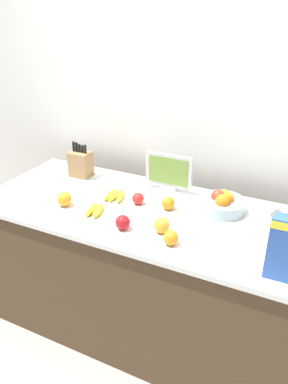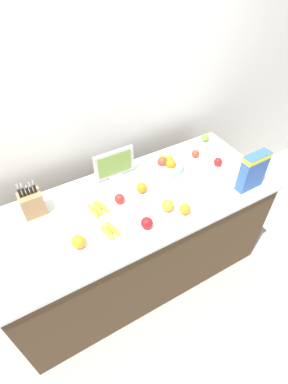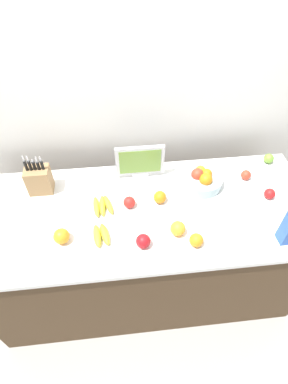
% 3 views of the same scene
% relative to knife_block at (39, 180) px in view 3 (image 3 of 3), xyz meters
% --- Properties ---
extents(ground_plane, '(14.00, 14.00, 0.00)m').
position_rel_knife_block_xyz_m(ground_plane, '(0.64, -0.24, -0.99)').
color(ground_plane, gray).
extents(wall_back, '(9.00, 0.06, 2.60)m').
position_rel_knife_block_xyz_m(wall_back, '(0.64, 0.39, 0.31)').
color(wall_back, silver).
rests_on(wall_back, ground_plane).
extents(counter, '(2.06, 0.84, 0.90)m').
position_rel_knife_block_xyz_m(counter, '(0.64, -0.24, -0.54)').
color(counter, '#4C3823').
rests_on(counter, ground_plane).
extents(knife_block, '(0.15, 0.11, 0.29)m').
position_rel_knife_block_xyz_m(knife_block, '(0.00, 0.00, 0.00)').
color(knife_block, '#937047').
rests_on(knife_block, counter).
extents(small_monitor, '(0.31, 0.03, 0.24)m').
position_rel_knife_block_xyz_m(small_monitor, '(0.63, 0.06, 0.04)').
color(small_monitor, '#B7B7BC').
rests_on(small_monitor, counter).
extents(fruit_bowl, '(0.27, 0.27, 0.13)m').
position_rel_knife_block_xyz_m(fruit_bowl, '(1.01, -0.06, -0.04)').
color(fruit_bowl, '#99B2B7').
rests_on(fruit_bowl, counter).
extents(banana_bunch_left, '(0.11, 0.16, 0.04)m').
position_rel_knife_block_xyz_m(banana_bunch_left, '(0.37, -0.40, -0.07)').
color(banana_bunch_left, yellow).
rests_on(banana_bunch_left, counter).
extents(banana_bunch_right, '(0.14, 0.17, 0.03)m').
position_rel_knife_block_xyz_m(banana_bunch_right, '(0.38, -0.19, -0.07)').
color(banana_bunch_right, yellow).
rests_on(banana_bunch_right, counter).
extents(apple_by_knife_block, '(0.07, 0.07, 0.07)m').
position_rel_knife_block_xyz_m(apple_by_knife_block, '(0.54, -0.20, -0.06)').
color(apple_by_knife_block, red).
rests_on(apple_by_knife_block, counter).
extents(apple_leftmost, '(0.08, 0.08, 0.08)m').
position_rel_knife_block_xyz_m(apple_leftmost, '(0.59, -0.48, -0.05)').
color(apple_leftmost, '#A31419').
rests_on(apple_leftmost, counter).
extents(apple_rear, '(0.07, 0.07, 0.07)m').
position_rel_knife_block_xyz_m(apple_rear, '(1.53, 0.10, -0.06)').
color(apple_rear, '#6B9E33').
rests_on(apple_rear, counter).
extents(apple_middle, '(0.06, 0.06, 0.06)m').
position_rel_knife_block_xyz_m(apple_middle, '(1.32, -0.04, -0.06)').
color(apple_middle, red).
rests_on(apple_middle, counter).
extents(apple_rightmost, '(0.07, 0.07, 0.07)m').
position_rel_knife_block_xyz_m(apple_rightmost, '(1.40, -0.22, -0.06)').
color(apple_rightmost, red).
rests_on(apple_rightmost, counter).
extents(orange_mid_right, '(0.08, 0.08, 0.08)m').
position_rel_knife_block_xyz_m(orange_mid_right, '(0.88, -0.51, -0.05)').
color(orange_mid_right, orange).
rests_on(orange_mid_right, counter).
extents(orange_near_bowl, '(0.09, 0.09, 0.09)m').
position_rel_knife_block_xyz_m(orange_near_bowl, '(0.79, -0.42, -0.05)').
color(orange_near_bowl, orange).
rests_on(orange_near_bowl, counter).
extents(orange_by_cereal, '(0.09, 0.09, 0.09)m').
position_rel_knife_block_xyz_m(orange_by_cereal, '(0.16, -0.41, -0.05)').
color(orange_by_cereal, orange).
rests_on(orange_by_cereal, counter).
extents(orange_front_center, '(0.08, 0.08, 0.08)m').
position_rel_knife_block_xyz_m(orange_front_center, '(0.73, -0.18, -0.05)').
color(orange_front_center, orange).
rests_on(orange_front_center, counter).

